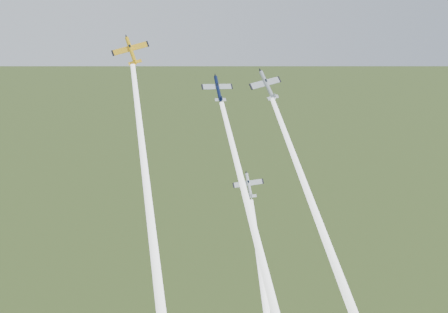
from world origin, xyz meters
TOP-DOWN VIEW (x-y plane):
  - plane_yellow at (-15.90, 4.69)m, footprint 8.70×5.93m
  - smoke_trail_yellow at (-17.80, -15.93)m, footprint 5.83×39.77m
  - plane_navy at (1.41, 1.22)m, footprint 7.25×5.40m
  - smoke_trail_navy at (3.01, -19.47)m, footprint 5.27×39.87m
  - plane_silver_right at (12.82, 1.34)m, footprint 10.39×7.66m
  - smoke_trail_silver_right at (17.71, -16.19)m, footprint 11.45×34.04m
  - plane_silver_low at (5.69, -5.80)m, footprint 6.93×5.48m

SIDE VIEW (x-z plane):
  - smoke_trail_navy at x=3.01m, z-range 43.75..102.70m
  - smoke_trail_silver_right at x=17.71m, z-range 51.58..102.77m
  - smoke_trail_yellow at x=-17.80m, z-range 52.06..110.88m
  - plane_silver_low at x=5.69m, z-range 81.71..88.32m
  - plane_navy at x=1.41m, z-range 101.31..108.23m
  - plane_silver_right at x=12.82m, z-range 100.49..109.19m
  - plane_yellow at x=-15.90m, z-range 108.68..117.22m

